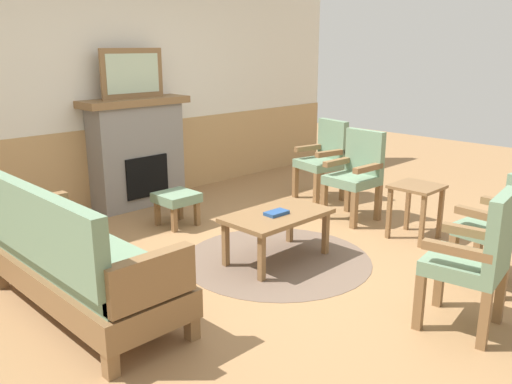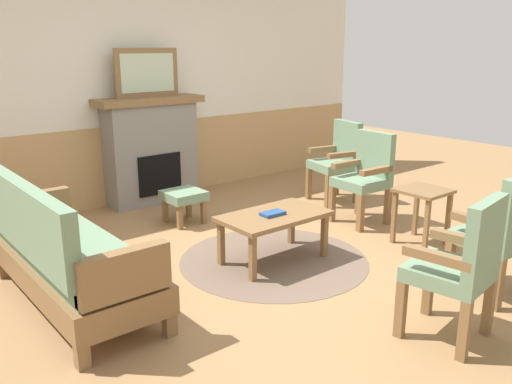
{
  "view_description": "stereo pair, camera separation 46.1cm",
  "coord_description": "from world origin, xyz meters",
  "px_view_note": "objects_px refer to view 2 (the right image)",
  "views": [
    {
      "loc": [
        -3.38,
        -3.05,
        1.88
      ],
      "look_at": [
        0.0,
        0.35,
        0.55
      ],
      "focal_mm": 37.47,
      "sensor_mm": 36.0,
      "label": 1
    },
    {
      "loc": [
        -3.04,
        -3.36,
        1.88
      ],
      "look_at": [
        0.0,
        0.35,
        0.55
      ],
      "focal_mm": 37.47,
      "sensor_mm": 36.0,
      "label": 2
    }
  ],
  "objects_px": {
    "fireplace": "(151,150)",
    "armchair_front_left": "(461,263)",
    "book_on_table": "(273,213)",
    "coffee_table": "(274,220)",
    "armchair_near_fireplace": "(338,158)",
    "framed_picture": "(147,73)",
    "couch": "(67,255)",
    "footstool": "(184,198)",
    "armchair_front_center": "(503,230)",
    "side_table": "(423,201)",
    "armchair_by_window_left": "(366,174)"
  },
  "relations": [
    {
      "from": "fireplace",
      "to": "armchair_front_left",
      "type": "distance_m",
      "value": 4.1
    },
    {
      "from": "book_on_table",
      "to": "armchair_front_left",
      "type": "relative_size",
      "value": 0.21
    },
    {
      "from": "coffee_table",
      "to": "armchair_front_left",
      "type": "relative_size",
      "value": 0.98
    },
    {
      "from": "book_on_table",
      "to": "armchair_near_fireplace",
      "type": "bearing_deg",
      "value": 27.08
    },
    {
      "from": "armchair_near_fireplace",
      "to": "framed_picture",
      "type": "bearing_deg",
      "value": 142.36
    },
    {
      "from": "couch",
      "to": "footstool",
      "type": "distance_m",
      "value": 2.0
    },
    {
      "from": "couch",
      "to": "armchair_near_fireplace",
      "type": "distance_m",
      "value": 3.67
    },
    {
      "from": "framed_picture",
      "to": "armchair_front_center",
      "type": "relative_size",
      "value": 0.82
    },
    {
      "from": "fireplace",
      "to": "book_on_table",
      "type": "xyz_separation_m",
      "value": [
        -0.11,
        -2.37,
        -0.2
      ]
    },
    {
      "from": "armchair_front_left",
      "to": "side_table",
      "type": "xyz_separation_m",
      "value": [
        1.33,
        1.17,
        -0.1
      ]
    },
    {
      "from": "coffee_table",
      "to": "footstool",
      "type": "distance_m",
      "value": 1.41
    },
    {
      "from": "framed_picture",
      "to": "armchair_front_left",
      "type": "relative_size",
      "value": 0.82
    },
    {
      "from": "side_table",
      "to": "fireplace",
      "type": "bearing_deg",
      "value": 113.9
    },
    {
      "from": "footstool",
      "to": "armchair_by_window_left",
      "type": "relative_size",
      "value": 0.41
    },
    {
      "from": "couch",
      "to": "armchair_near_fireplace",
      "type": "relative_size",
      "value": 1.84
    },
    {
      "from": "coffee_table",
      "to": "couch",
      "type": "bearing_deg",
      "value": 169.65
    },
    {
      "from": "armchair_by_window_left",
      "to": "framed_picture",
      "type": "bearing_deg",
      "value": 123.38
    },
    {
      "from": "coffee_table",
      "to": "armchair_front_left",
      "type": "distance_m",
      "value": 1.76
    },
    {
      "from": "couch",
      "to": "armchair_near_fireplace",
      "type": "bearing_deg",
      "value": 10.04
    },
    {
      "from": "couch",
      "to": "book_on_table",
      "type": "distance_m",
      "value": 1.73
    },
    {
      "from": "armchair_near_fireplace",
      "to": "armchair_by_window_left",
      "type": "bearing_deg",
      "value": -117.33
    },
    {
      "from": "book_on_table",
      "to": "armchair_by_window_left",
      "type": "relative_size",
      "value": 0.21
    },
    {
      "from": "coffee_table",
      "to": "framed_picture",
      "type": "bearing_deg",
      "value": 88.06
    },
    {
      "from": "coffee_table",
      "to": "book_on_table",
      "type": "height_order",
      "value": "book_on_table"
    },
    {
      "from": "fireplace",
      "to": "armchair_front_left",
      "type": "height_order",
      "value": "fireplace"
    },
    {
      "from": "fireplace",
      "to": "coffee_table",
      "type": "distance_m",
      "value": 2.36
    },
    {
      "from": "couch",
      "to": "coffee_table",
      "type": "relative_size",
      "value": 1.88
    },
    {
      "from": "footstool",
      "to": "framed_picture",
      "type": "bearing_deg",
      "value": 81.45
    },
    {
      "from": "footstool",
      "to": "armchair_front_left",
      "type": "distance_m",
      "value": 3.17
    },
    {
      "from": "armchair_front_left",
      "to": "couch",
      "type": "bearing_deg",
      "value": 130.61
    },
    {
      "from": "side_table",
      "to": "book_on_table",
      "type": "bearing_deg",
      "value": 158.29
    },
    {
      "from": "fireplace",
      "to": "armchair_by_window_left",
      "type": "relative_size",
      "value": 1.33
    },
    {
      "from": "fireplace",
      "to": "armchair_by_window_left",
      "type": "distance_m",
      "value": 2.57
    },
    {
      "from": "book_on_table",
      "to": "fireplace",
      "type": "bearing_deg",
      "value": 87.23
    },
    {
      "from": "framed_picture",
      "to": "coffee_table",
      "type": "height_order",
      "value": "framed_picture"
    },
    {
      "from": "fireplace",
      "to": "footstool",
      "type": "height_order",
      "value": "fireplace"
    },
    {
      "from": "couch",
      "to": "armchair_by_window_left",
      "type": "relative_size",
      "value": 1.84
    },
    {
      "from": "couch",
      "to": "armchair_front_left",
      "type": "xyz_separation_m",
      "value": [
        1.78,
        -2.07,
        0.14
      ]
    },
    {
      "from": "book_on_table",
      "to": "coffee_table",
      "type": "bearing_deg",
      "value": 33.52
    },
    {
      "from": "framed_picture",
      "to": "book_on_table",
      "type": "xyz_separation_m",
      "value": [
        -0.11,
        -2.37,
        -1.1
      ]
    },
    {
      "from": "footstool",
      "to": "armchair_near_fireplace",
      "type": "relative_size",
      "value": 0.41
    },
    {
      "from": "coffee_table",
      "to": "footstool",
      "type": "relative_size",
      "value": 2.4
    },
    {
      "from": "armchair_front_center",
      "to": "book_on_table",
      "type": "bearing_deg",
      "value": 119.47
    },
    {
      "from": "footstool",
      "to": "armchair_near_fireplace",
      "type": "height_order",
      "value": "armchair_near_fireplace"
    },
    {
      "from": "armchair_front_center",
      "to": "armchair_by_window_left",
      "type": "bearing_deg",
      "value": 70.98
    },
    {
      "from": "fireplace",
      "to": "framed_picture",
      "type": "xyz_separation_m",
      "value": [
        0.0,
        0.0,
        0.91
      ]
    },
    {
      "from": "book_on_table",
      "to": "armchair_by_window_left",
      "type": "distance_m",
      "value": 1.54
    },
    {
      "from": "coffee_table",
      "to": "armchair_front_center",
      "type": "xyz_separation_m",
      "value": [
        0.86,
        -1.61,
        0.15
      ]
    },
    {
      "from": "armchair_front_center",
      "to": "side_table",
      "type": "distance_m",
      "value": 1.15
    },
    {
      "from": "armchair_front_center",
      "to": "framed_picture",
      "type": "bearing_deg",
      "value": 101.21
    }
  ]
}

